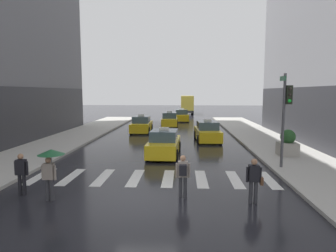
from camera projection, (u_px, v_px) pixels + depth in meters
name	position (u px, v px, depth m)	size (l,w,h in m)	color
ground_plane	(143.00, 202.00, 10.72)	(160.00, 160.00, 0.00)	black
crosswalk_markings	(152.00, 178.00, 13.69)	(11.30, 2.80, 0.01)	silver
traffic_light_pole	(286.00, 107.00, 14.76)	(0.44, 0.84, 4.80)	#47474C
taxi_lead	(164.00, 144.00, 18.61)	(2.08, 4.61, 1.80)	yellow
taxi_second	(207.00, 132.00, 24.10)	(2.11, 4.62, 1.80)	yellow
taxi_third	(142.00, 125.00, 29.40)	(1.95, 4.55, 1.80)	yellow
taxi_fourth	(170.00, 120.00, 34.65)	(2.02, 4.58, 1.80)	yellow
taxi_fifth	(181.00, 116.00, 40.67)	(2.12, 4.63, 1.80)	yellow
box_truck	(187.00, 104.00, 53.34)	(2.32, 7.56, 3.35)	#2D2D2D
pedestrian_with_umbrella	(50.00, 161.00, 10.66)	(0.96, 0.96, 1.94)	#333338
pedestrian_with_backpack	(183.00, 173.00, 10.99)	(0.55, 0.43, 1.65)	#333338
pedestrian_with_handbag	(254.00, 178.00, 10.46)	(0.60, 0.24, 1.65)	#333338
pedestrian_plain_coat	(21.00, 172.00, 11.32)	(0.55, 0.24, 1.65)	black
planter_near_corner	(288.00, 144.00, 17.83)	(1.10, 1.10, 1.60)	#A8A399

